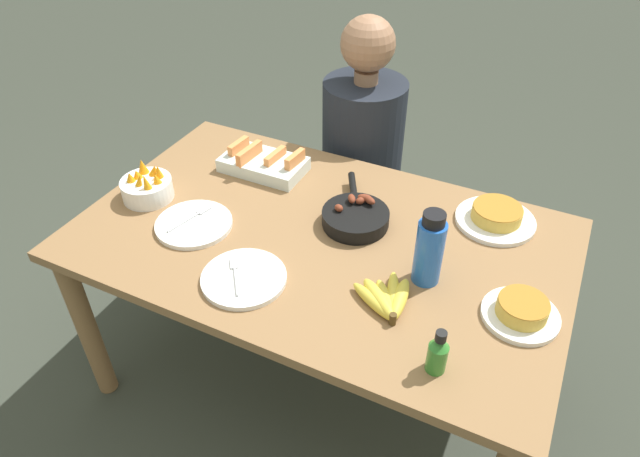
% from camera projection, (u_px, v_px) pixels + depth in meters
% --- Properties ---
extents(ground_plane, '(14.00, 14.00, 0.00)m').
position_uv_depth(ground_plane, '(320.00, 374.00, 2.27)').
color(ground_plane, '#383D33').
extents(dining_table, '(1.55, 0.95, 0.72)m').
position_uv_depth(dining_table, '(320.00, 257.00, 1.88)').
color(dining_table, olive).
rests_on(dining_table, ground_plane).
extents(banana_bunch, '(0.18, 0.20, 0.04)m').
position_uv_depth(banana_bunch, '(387.00, 299.00, 1.58)').
color(banana_bunch, gold).
rests_on(banana_bunch, dining_table).
extents(melon_tray, '(0.31, 0.17, 0.10)m').
position_uv_depth(melon_tray, '(263.00, 163.00, 2.10)').
color(melon_tray, silver).
rests_on(melon_tray, dining_table).
extents(skillet, '(0.23, 0.33, 0.08)m').
position_uv_depth(skillet, '(355.00, 216.00, 1.85)').
color(skillet, black).
rests_on(skillet, dining_table).
extents(frittata_plate_center, '(0.21, 0.21, 0.06)m').
position_uv_depth(frittata_plate_center, '(521.00, 311.00, 1.53)').
color(frittata_plate_center, white).
rests_on(frittata_plate_center, dining_table).
extents(frittata_plate_side, '(0.26, 0.26, 0.06)m').
position_uv_depth(frittata_plate_side, '(496.00, 216.00, 1.86)').
color(frittata_plate_side, white).
rests_on(frittata_plate_side, dining_table).
extents(empty_plate_near_front, '(0.25, 0.25, 0.02)m').
position_uv_depth(empty_plate_near_front, '(244.00, 278.00, 1.66)').
color(empty_plate_near_front, white).
rests_on(empty_plate_near_front, dining_table).
extents(empty_plate_far_left, '(0.25, 0.25, 0.02)m').
position_uv_depth(empty_plate_far_left, '(194.00, 224.00, 1.86)').
color(empty_plate_far_left, white).
rests_on(empty_plate_far_left, dining_table).
extents(fruit_bowl_mango, '(0.17, 0.17, 0.13)m').
position_uv_depth(fruit_bowl_mango, '(147.00, 186.00, 1.96)').
color(fruit_bowl_mango, white).
rests_on(fruit_bowl_mango, dining_table).
extents(water_bottle, '(0.08, 0.08, 0.24)m').
position_uv_depth(water_bottle, '(429.00, 249.00, 1.60)').
color(water_bottle, blue).
rests_on(water_bottle, dining_table).
extents(hot_sauce_bottle, '(0.05, 0.05, 0.13)m').
position_uv_depth(hot_sauce_bottle, '(438.00, 353.00, 1.38)').
color(hot_sauce_bottle, '#337F2D').
rests_on(hot_sauce_bottle, dining_table).
extents(person_figure, '(0.37, 0.37, 1.19)m').
position_uv_depth(person_figure, '(361.00, 177.00, 2.49)').
color(person_figure, black).
rests_on(person_figure, ground_plane).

